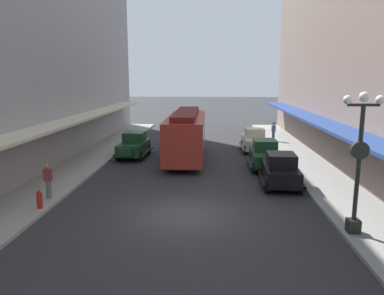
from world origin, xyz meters
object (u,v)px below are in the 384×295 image
Objects in this scene: lamp_post_with_clock at (359,157)px; fire_hydrant at (39,199)px; parked_car_0 at (265,154)px; parked_car_2 at (134,144)px; parked_car_3 at (280,169)px; pedestrian_2 at (48,181)px; streetcar at (186,133)px; parked_car_1 at (255,140)px; pedestrian_1 at (273,131)px.

fire_hydrant is (-12.75, 1.85, -2.42)m from lamp_post_with_clock.
parked_car_0 and parked_car_2 have the same top height.
pedestrian_2 is (-11.42, -3.09, 0.05)m from parked_car_3.
pedestrian_2 is (-11.15, -7.09, 0.05)m from parked_car_0.
parked_car_3 is 11.83m from pedestrian_2.
fire_hydrant is (-1.76, -11.45, -0.38)m from parked_car_2.
parked_car_3 is 5.26× the size of fire_hydrant.
parked_car_3 is at bearing -86.19° from parked_car_0.
parked_car_3 is 0.45× the size of streetcar.
parked_car_0 is 5.22× the size of fire_hydrant.
parked_car_1 is at bearing 91.96° from parked_car_3.
lamp_post_with_clock is at bearing -83.27° from parked_car_1.
parked_car_0 is 0.83× the size of lamp_post_with_clock.
parked_car_2 is at bearing 162.23° from parked_car_0.
streetcar is 1.86× the size of lamp_post_with_clock.
parked_car_3 is 0.84× the size of lamp_post_with_clock.
lamp_post_with_clock reaches higher than fire_hydrant.
pedestrian_2 is (-0.22, 1.42, 0.43)m from fire_hydrant.
parked_car_3 is 8.56m from streetcar.
parked_car_0 and parked_car_1 have the same top height.
parked_car_3 is (0.27, -4.00, 0.00)m from parked_car_0.
parked_car_3 is at bearing 21.93° from fire_hydrant.
parked_car_0 is 13.21m from pedestrian_2.
lamp_post_with_clock reaches higher than parked_car_3.
parked_car_2 is at bearing 129.57° from lamp_post_with_clock.
parked_car_1 is 2.61× the size of pedestrian_2.
parked_car_2 is 11.59m from fire_hydrant.
parked_car_1 is 17.78m from fire_hydrant.
streetcar reaches higher than parked_car_1.
pedestrian_1 is (7.38, 7.37, -0.89)m from streetcar.
fire_hydrant is 1.50m from pedestrian_2.
parked_car_3 is at bearing 103.69° from lamp_post_with_clock.
pedestrian_2 is (-11.09, -12.64, 0.05)m from parked_car_1.
streetcar is at bearing -149.38° from parked_car_1.
parked_car_1 is at bearing 96.73° from lamp_post_with_clock.
pedestrian_2 is (-5.88, -9.55, -0.91)m from streetcar.
streetcar is at bearing 58.38° from pedestrian_2.
parked_car_3 reaches higher than pedestrian_1.
fire_hydrant is (-10.93, -8.51, -0.38)m from parked_car_0.
parked_car_0 is at bearing 99.94° from lamp_post_with_clock.
fire_hydrant is at bearing -142.10° from parked_car_0.
fire_hydrant is 0.49× the size of pedestrian_1.
parked_car_0 reaches higher than pedestrian_1.
parked_car_0 is at bearing 93.81° from parked_car_3.
lamp_post_with_clock is at bearing -80.06° from parked_car_0.
lamp_post_with_clock reaches higher than streetcar.
parked_car_0 is 4.01m from parked_car_3.
streetcar reaches higher than fire_hydrant.
lamp_post_with_clock is at bearing -76.31° from parked_car_3.
parked_car_1 is 6.13m from streetcar.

